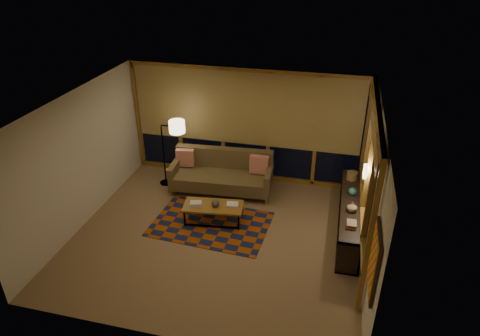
% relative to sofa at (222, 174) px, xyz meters
% --- Properties ---
extents(floor, '(5.50, 5.00, 0.01)m').
position_rel_sofa_xyz_m(floor, '(0.37, -1.64, -0.46)').
color(floor, olive).
rests_on(floor, ground).
extents(ceiling, '(5.50, 5.00, 0.01)m').
position_rel_sofa_xyz_m(ceiling, '(0.37, -1.64, 2.24)').
color(ceiling, beige).
rests_on(ceiling, walls).
extents(walls, '(5.51, 5.01, 2.70)m').
position_rel_sofa_xyz_m(walls, '(0.37, -1.64, 0.89)').
color(walls, silver).
rests_on(walls, floor).
extents(window_wall_back, '(5.30, 0.16, 2.60)m').
position_rel_sofa_xyz_m(window_wall_back, '(0.37, 0.79, 0.89)').
color(window_wall_back, '#9C6B23').
rests_on(window_wall_back, walls).
extents(window_wall_right, '(0.16, 3.70, 2.60)m').
position_rel_sofa_xyz_m(window_wall_right, '(3.05, -1.04, 0.89)').
color(window_wall_right, '#9C6B23').
rests_on(window_wall_right, walls).
extents(wall_art, '(0.06, 0.74, 0.94)m').
position_rel_sofa_xyz_m(wall_art, '(3.08, -3.49, 0.99)').
color(wall_art, red).
rests_on(wall_art, walls).
extents(wall_sconce, '(0.12, 0.18, 0.22)m').
position_rel_sofa_xyz_m(wall_sconce, '(2.99, -1.19, 1.09)').
color(wall_sconce, '#FFE5B9').
rests_on(wall_sconce, walls).
extents(sofa, '(2.31, 1.07, 0.92)m').
position_rel_sofa_xyz_m(sofa, '(0.00, 0.00, 0.00)').
color(sofa, brown).
rests_on(sofa, floor).
extents(pillow_left, '(0.43, 0.20, 0.41)m').
position_rel_sofa_xyz_m(pillow_left, '(-0.90, 0.12, 0.21)').
color(pillow_left, '#AE0B03').
rests_on(pillow_left, sofa).
extents(pillow_right, '(0.42, 0.15, 0.42)m').
position_rel_sofa_xyz_m(pillow_right, '(0.82, 0.20, 0.21)').
color(pillow_right, '#AE0B03').
rests_on(pillow_right, sofa).
extents(area_rug, '(2.41, 1.68, 0.01)m').
position_rel_sofa_xyz_m(area_rug, '(0.13, -1.30, -0.46)').
color(area_rug, '#99400D').
rests_on(area_rug, floor).
extents(coffee_table, '(1.26, 0.69, 0.40)m').
position_rel_sofa_xyz_m(coffee_table, '(0.17, -1.20, -0.26)').
color(coffee_table, '#9C6B23').
rests_on(coffee_table, floor).
extents(book_stack_a, '(0.27, 0.24, 0.07)m').
position_rel_sofa_xyz_m(book_stack_a, '(-0.18, -1.27, -0.03)').
color(book_stack_a, white).
rests_on(book_stack_a, coffee_table).
extents(book_stack_b, '(0.30, 0.25, 0.05)m').
position_rel_sofa_xyz_m(book_stack_b, '(0.55, -1.12, -0.04)').
color(book_stack_b, white).
rests_on(book_stack_b, coffee_table).
extents(ceramic_pot, '(0.16, 0.16, 0.16)m').
position_rel_sofa_xyz_m(ceramic_pot, '(0.22, -1.22, 0.02)').
color(ceramic_pot, black).
rests_on(ceramic_pot, coffee_table).
extents(floor_lamp, '(0.56, 0.37, 1.63)m').
position_rel_sofa_xyz_m(floor_lamp, '(-1.40, 0.05, 0.35)').
color(floor_lamp, black).
rests_on(floor_lamp, floor).
extents(bookshelf, '(0.40, 2.69, 0.67)m').
position_rel_sofa_xyz_m(bookshelf, '(2.86, -0.83, -0.13)').
color(bookshelf, black).
rests_on(bookshelf, floor).
extents(basket, '(0.25, 0.25, 0.17)m').
position_rel_sofa_xyz_m(basket, '(2.84, 0.06, 0.29)').
color(basket, '#957048').
rests_on(basket, bookshelf).
extents(teal_bowl, '(0.17, 0.17, 0.16)m').
position_rel_sofa_xyz_m(teal_bowl, '(2.86, -0.58, 0.29)').
color(teal_bowl, '#246A5E').
rests_on(teal_bowl, bookshelf).
extents(vase, '(0.21, 0.21, 0.20)m').
position_rel_sofa_xyz_m(vase, '(2.86, -1.17, 0.31)').
color(vase, tan).
rests_on(vase, bookshelf).
extents(shelf_book_stack, '(0.18, 0.25, 0.07)m').
position_rel_sofa_xyz_m(shelf_book_stack, '(2.86, -1.64, 0.25)').
color(shelf_book_stack, white).
rests_on(shelf_book_stack, bookshelf).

